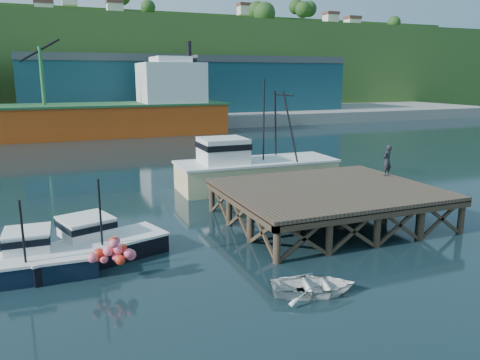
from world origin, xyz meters
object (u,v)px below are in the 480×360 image
boat_navy (28,260)px  boat_black (94,244)px  trawler (253,166)px  dockworker (387,160)px  dinghy (313,286)px

boat_navy → boat_black: (2.87, 0.97, 0.01)m
trawler → dockworker: trawler is taller
boat_navy → dockworker: bearing=10.6°
boat_navy → trawler: size_ratio=0.47×
dockworker → boat_black: bearing=-13.7°
boat_black → trawler: size_ratio=0.56×
boat_navy → dockworker: size_ratio=2.93×
boat_black → trawler: bearing=21.1°
trawler → dinghy: 18.64m
dinghy → dockworker: bearing=-32.2°
boat_black → dockworker: 19.22m
trawler → dinghy: trawler is taller
boat_navy → dinghy: (10.64, -6.19, -0.38)m
boat_navy → trawler: trawler is taller
boat_black → dinghy: size_ratio=2.04×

